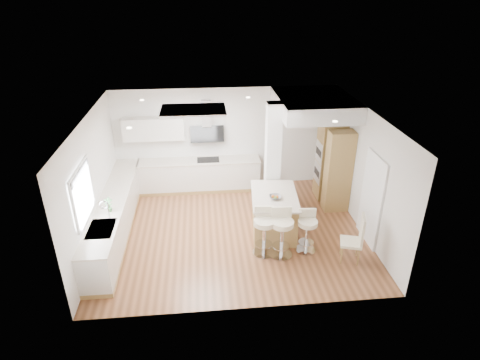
{
  "coord_description": "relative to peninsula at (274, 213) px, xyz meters",
  "views": [
    {
      "loc": [
        -0.63,
        -7.89,
        5.26
      ],
      "look_at": [
        0.2,
        0.4,
        1.14
      ],
      "focal_mm": 30.0,
      "sensor_mm": 36.0,
      "label": 1
    }
  ],
  "objects": [
    {
      "name": "oven_column",
      "position": [
        1.74,
        1.27,
        0.58
      ],
      "size": [
        0.63,
        1.21,
        2.1
      ],
      "color": "#A88548",
      "rests_on": "ground"
    },
    {
      "name": "bar_stool_b",
      "position": [
        0.0,
        -0.95,
        0.14
      ],
      "size": [
        0.52,
        0.52,
        1.09
      ],
      "rotation": [
        0.0,
        0.0,
        -0.05
      ],
      "color": "silver",
      "rests_on": "ground"
    },
    {
      "name": "counter_left",
      "position": [
        -3.64,
        0.27,
        -0.02
      ],
      "size": [
        0.63,
        4.5,
        1.35
      ],
      "color": "#A88548",
      "rests_on": "ground"
    },
    {
      "name": "ground",
      "position": [
        -0.94,
        0.04,
        -0.47
      ],
      "size": [
        6.0,
        6.0,
        0.0
      ],
      "primitive_type": "plane",
      "color": "brown",
      "rests_on": "ground"
    },
    {
      "name": "window_left",
      "position": [
        -3.89,
        -0.86,
        1.22
      ],
      "size": [
        0.06,
        1.28,
        1.07
      ],
      "color": "white",
      "rests_on": "ground"
    },
    {
      "name": "soffit",
      "position": [
        1.16,
        1.44,
        2.13
      ],
      "size": [
        1.78,
        2.2,
        0.4
      ],
      "color": "silver",
      "rests_on": "ground"
    },
    {
      "name": "peninsula",
      "position": [
        0.0,
        0.0,
        0.0
      ],
      "size": [
        1.16,
        1.63,
        1.01
      ],
      "rotation": [
        0.0,
        0.0,
        -0.09
      ],
      "color": "#A88548",
      "rests_on": "ground"
    },
    {
      "name": "pillar",
      "position": [
        0.11,
        0.99,
        0.93
      ],
      "size": [
        0.35,
        0.35,
        2.8
      ],
      "color": "white",
      "rests_on": "ground"
    },
    {
      "name": "wall_left",
      "position": [
        -3.94,
        0.04,
        0.93
      ],
      "size": [
        0.04,
        5.0,
        2.8
      ],
      "primitive_type": "cube",
      "color": "silver",
      "rests_on": "ground"
    },
    {
      "name": "counter_back",
      "position": [
        -1.85,
        2.26,
        0.22
      ],
      "size": [
        3.62,
        0.63,
        2.5
      ],
      "color": "#A88548",
      "rests_on": "ground"
    },
    {
      "name": "dining_chair",
      "position": [
        1.48,
        -1.3,
        0.1
      ],
      "size": [
        0.52,
        0.52,
        1.08
      ],
      "rotation": [
        0.0,
        0.0,
        -0.29
      ],
      "color": "beige",
      "rests_on": "ground"
    },
    {
      "name": "ceiling",
      "position": [
        -0.94,
        0.04,
        -0.47
      ],
      "size": [
        6.0,
        5.0,
        0.02
      ],
      "primitive_type": "cube",
      "color": "silver",
      "rests_on": "ground"
    },
    {
      "name": "skylight",
      "position": [
        -1.73,
        0.64,
        2.3
      ],
      "size": [
        4.1,
        2.1,
        0.06
      ],
      "color": "white",
      "rests_on": "ground"
    },
    {
      "name": "doorway_right",
      "position": [
        2.04,
        -0.56,
        0.53
      ],
      "size": [
        0.05,
        1.0,
        2.1
      ],
      "color": "#3F3931",
      "rests_on": "ground"
    },
    {
      "name": "wall_back",
      "position": [
        -0.94,
        2.54,
        0.93
      ],
      "size": [
        6.0,
        0.04,
        2.8
      ],
      "primitive_type": "cube",
      "color": "silver",
      "rests_on": "ground"
    },
    {
      "name": "bar_stool_c",
      "position": [
        0.57,
        -0.85,
        0.07
      ],
      "size": [
        0.47,
        0.47,
        0.96
      ],
      "rotation": [
        0.0,
        0.0,
        -0.09
      ],
      "color": "silver",
      "rests_on": "ground"
    },
    {
      "name": "bar_stool_a",
      "position": [
        -0.36,
        -0.85,
        0.13
      ],
      "size": [
        0.53,
        0.53,
        1.07
      ],
      "rotation": [
        0.0,
        0.0,
        -0.1
      ],
      "color": "silver",
      "rests_on": "ground"
    },
    {
      "name": "wall_right",
      "position": [
        2.06,
        0.04,
        0.93
      ],
      "size": [
        0.04,
        5.0,
        2.8
      ],
      "primitive_type": "cube",
      "color": "silver",
      "rests_on": "ground"
    }
  ]
}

